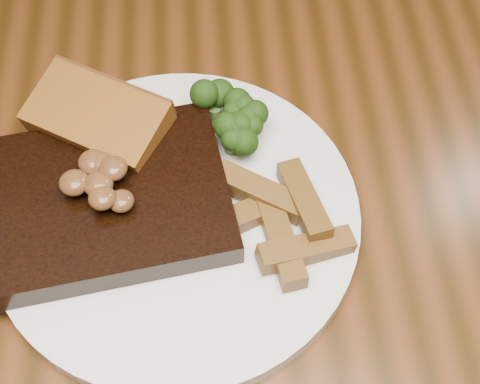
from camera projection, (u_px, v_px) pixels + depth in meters
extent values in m
cube|color=#4C260F|center=(220.00, 223.00, 0.57)|extent=(1.60, 0.90, 0.04)
cylinder|color=black|center=(278.00, 4.00, 1.50)|extent=(0.04, 0.04, 0.37)
cylinder|color=black|center=(144.00, 39.00, 1.44)|extent=(0.04, 0.04, 0.37)
cylinder|color=black|center=(338.00, 104.00, 1.34)|extent=(0.04, 0.04, 0.37)
cylinder|color=black|center=(190.00, 149.00, 1.28)|extent=(0.04, 0.04, 0.37)
cylinder|color=white|center=(177.00, 217.00, 0.54)|extent=(0.35, 0.35, 0.01)
cube|color=black|center=(108.00, 201.00, 0.53)|extent=(0.21, 0.17, 0.03)
cube|color=beige|center=(106.00, 278.00, 0.49)|extent=(0.16, 0.04, 0.02)
cube|color=brown|center=(102.00, 132.00, 0.56)|extent=(0.13, 0.11, 0.02)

